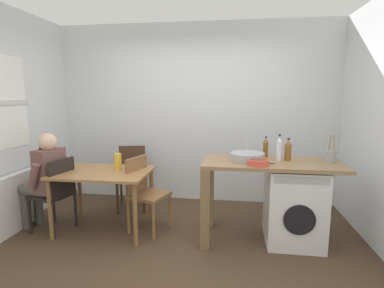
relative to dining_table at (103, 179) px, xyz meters
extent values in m
plane|color=#4C3826|center=(0.95, -0.47, -0.64)|extent=(5.46, 5.46, 0.00)
cube|color=silver|center=(0.95, 1.28, 0.71)|extent=(4.60, 0.10, 2.70)
cube|color=white|center=(-1.07, -0.17, -0.29)|extent=(0.10, 0.80, 0.70)
cube|color=#9E7042|center=(0.00, 0.00, 0.08)|extent=(1.10, 0.76, 0.03)
cylinder|color=brown|center=(-0.50, -0.33, -0.29)|extent=(0.05, 0.05, 0.71)
cylinder|color=brown|center=(0.50, -0.33, -0.29)|extent=(0.05, 0.05, 0.71)
cylinder|color=brown|center=(-0.50, 0.33, -0.29)|extent=(0.05, 0.05, 0.71)
cylinder|color=brown|center=(0.50, 0.33, -0.29)|extent=(0.05, 0.05, 0.71)
cube|color=black|center=(-0.62, -0.10, -0.19)|extent=(0.48, 0.48, 0.04)
cube|color=black|center=(-0.44, -0.14, 0.03)|extent=(0.12, 0.38, 0.45)
cylinder|color=black|center=(-0.84, -0.24, -0.42)|extent=(0.04, 0.04, 0.45)
cylinder|color=black|center=(-0.76, 0.12, -0.42)|extent=(0.04, 0.04, 0.45)
cylinder|color=black|center=(-0.48, -0.32, -0.42)|extent=(0.04, 0.04, 0.45)
cylinder|color=black|center=(-0.40, 0.04, -0.42)|extent=(0.04, 0.04, 0.45)
cube|color=olive|center=(0.55, 0.05, -0.19)|extent=(0.51, 0.51, 0.04)
cube|color=olive|center=(0.38, 0.11, 0.03)|extent=(0.16, 0.37, 0.45)
cylinder|color=olive|center=(0.78, 0.16, -0.42)|extent=(0.04, 0.04, 0.45)
cylinder|color=olive|center=(0.66, -0.18, -0.42)|extent=(0.04, 0.04, 0.45)
cylinder|color=olive|center=(0.44, 0.28, -0.42)|extent=(0.04, 0.04, 0.45)
cylinder|color=olive|center=(0.32, -0.06, -0.42)|extent=(0.04, 0.04, 0.45)
cube|color=#4C3323|center=(0.10, 0.70, -0.19)|extent=(0.48, 0.48, 0.04)
cube|color=#4C3323|center=(0.06, 0.88, 0.03)|extent=(0.38, 0.12, 0.45)
cylinder|color=#4C3323|center=(0.32, 0.57, -0.42)|extent=(0.04, 0.04, 0.45)
cylinder|color=#4C3323|center=(-0.03, 0.48, -0.42)|extent=(0.04, 0.04, 0.45)
cylinder|color=#4C3323|center=(0.23, 0.92, -0.42)|extent=(0.04, 0.04, 0.45)
cylinder|color=#4C3323|center=(-0.12, 0.83, -0.42)|extent=(0.04, 0.04, 0.45)
cylinder|color=#595651|center=(-0.97, -0.11, -0.42)|extent=(0.11, 0.11, 0.45)
cylinder|color=#595651|center=(-0.93, 0.06, -0.42)|extent=(0.11, 0.11, 0.45)
cylinder|color=#595651|center=(-0.82, -0.15, -0.14)|extent=(0.42, 0.22, 0.14)
cylinder|color=#595651|center=(-0.78, 0.03, -0.14)|extent=(0.42, 0.22, 0.14)
cube|color=brown|center=(-0.62, -0.10, 0.11)|extent=(0.27, 0.38, 0.52)
cylinder|color=brown|center=(-0.69, -0.30, 0.09)|extent=(0.20, 0.13, 0.31)
cylinder|color=brown|center=(-0.59, 0.11, 0.09)|extent=(0.20, 0.13, 0.31)
sphere|color=beige|center=(-0.62, -0.10, 0.45)|extent=(0.21, 0.21, 0.21)
sphere|color=black|center=(-0.68, -0.09, 0.37)|extent=(0.12, 0.12, 0.12)
cube|color=olive|center=(1.96, 0.01, 0.26)|extent=(1.50, 0.68, 0.04)
cube|color=brown|center=(1.26, -0.28, -0.20)|extent=(0.10, 0.10, 0.88)
cube|color=brown|center=(1.26, 0.30, -0.20)|extent=(0.10, 0.10, 0.88)
cube|color=white|center=(2.22, 0.01, -0.21)|extent=(0.60, 0.60, 0.86)
cylinder|color=black|center=(2.22, -0.30, -0.26)|extent=(0.32, 0.02, 0.32)
cube|color=#B2B2B7|center=(2.22, -0.29, 0.16)|extent=(0.54, 0.01, 0.08)
cylinder|color=#9EA0A5|center=(1.70, 0.01, 0.32)|extent=(0.38, 0.38, 0.09)
cylinder|color=#B2B2B7|center=(1.70, 0.19, 0.42)|extent=(0.02, 0.02, 0.28)
cylinder|color=brown|center=(1.92, 0.26, 0.36)|extent=(0.06, 0.06, 0.17)
cone|color=brown|center=(1.92, 0.26, 0.48)|extent=(0.05, 0.05, 0.05)
cylinder|color=#262626|center=(1.92, 0.26, 0.51)|extent=(0.02, 0.02, 0.02)
cylinder|color=silver|center=(2.04, 0.07, 0.38)|extent=(0.06, 0.06, 0.21)
cone|color=silver|center=(2.04, 0.07, 0.52)|extent=(0.05, 0.05, 0.06)
cylinder|color=#262626|center=(2.04, 0.07, 0.56)|extent=(0.02, 0.02, 0.02)
cylinder|color=brown|center=(2.14, 0.09, 0.37)|extent=(0.07, 0.07, 0.18)
cone|color=brown|center=(2.14, 0.09, 0.48)|extent=(0.06, 0.06, 0.05)
cylinder|color=#262626|center=(2.14, 0.09, 0.52)|extent=(0.03, 0.03, 0.02)
cylinder|color=#D84C38|center=(1.80, -0.19, 0.31)|extent=(0.22, 0.22, 0.06)
cylinder|color=maroon|center=(1.80, -0.19, 0.32)|extent=(0.18, 0.18, 0.03)
cylinder|color=gray|center=(2.59, 0.06, 0.34)|extent=(0.11, 0.11, 0.13)
cylinder|color=#99724C|center=(2.57, 0.07, 0.49)|extent=(0.01, 0.04, 0.18)
cylinder|color=#99724C|center=(2.61, 0.05, 0.49)|extent=(0.01, 0.05, 0.18)
cylinder|color=gold|center=(0.15, 0.10, 0.20)|extent=(0.09, 0.09, 0.20)
cube|color=#B2B2B7|center=(1.91, -0.09, 0.28)|extent=(0.15, 0.06, 0.01)
cube|color=#262628|center=(1.91, -0.09, 0.28)|extent=(0.15, 0.06, 0.01)
camera|label=1|loc=(1.53, -3.26, 1.00)|focal=27.74mm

